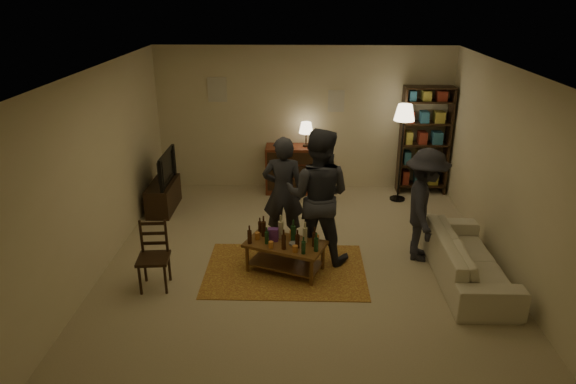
{
  "coord_description": "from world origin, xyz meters",
  "views": [
    {
      "loc": [
        -0.03,
        -6.47,
        3.66
      ],
      "look_at": [
        -0.21,
        0.1,
        1.03
      ],
      "focal_mm": 32.0,
      "sensor_mm": 36.0,
      "label": 1
    }
  ],
  "objects_px": {
    "tv_stand": "(163,189)",
    "person_right": "(318,196)",
    "dining_chair": "(154,253)",
    "sofa": "(468,259)",
    "person_by_sofa": "(424,205)",
    "dresser": "(293,168)",
    "person_left": "(283,192)",
    "bookshelf": "(424,140)",
    "coffee_table": "(285,245)",
    "floor_lamp": "(404,119)"
  },
  "relations": [
    {
      "from": "dresser",
      "to": "sofa",
      "type": "height_order",
      "value": "dresser"
    },
    {
      "from": "coffee_table",
      "to": "dresser",
      "type": "height_order",
      "value": "dresser"
    },
    {
      "from": "tv_stand",
      "to": "person_right",
      "type": "relative_size",
      "value": 0.55
    },
    {
      "from": "tv_stand",
      "to": "floor_lamp",
      "type": "relative_size",
      "value": 0.59
    },
    {
      "from": "bookshelf",
      "to": "person_right",
      "type": "xyz_separation_m",
      "value": [
        -2.04,
        -2.65,
        -0.07
      ]
    },
    {
      "from": "person_by_sofa",
      "to": "person_right",
      "type": "bearing_deg",
      "value": 100.92
    },
    {
      "from": "bookshelf",
      "to": "person_left",
      "type": "distance_m",
      "value": 3.39
    },
    {
      "from": "bookshelf",
      "to": "person_right",
      "type": "height_order",
      "value": "bookshelf"
    },
    {
      "from": "tv_stand",
      "to": "floor_lamp",
      "type": "height_order",
      "value": "floor_lamp"
    },
    {
      "from": "dining_chair",
      "to": "tv_stand",
      "type": "relative_size",
      "value": 0.86
    },
    {
      "from": "dining_chair",
      "to": "tv_stand",
      "type": "height_order",
      "value": "tv_stand"
    },
    {
      "from": "sofa",
      "to": "tv_stand",
      "type": "bearing_deg",
      "value": 64.66
    },
    {
      "from": "dining_chair",
      "to": "bookshelf",
      "type": "relative_size",
      "value": 0.45
    },
    {
      "from": "bookshelf",
      "to": "floor_lamp",
      "type": "xyz_separation_m",
      "value": [
        -0.49,
        -0.42,
        0.48
      ]
    },
    {
      "from": "dining_chair",
      "to": "bookshelf",
      "type": "xyz_separation_m",
      "value": [
        4.17,
        3.45,
        0.56
      ]
    },
    {
      "from": "tv_stand",
      "to": "person_right",
      "type": "height_order",
      "value": "person_right"
    },
    {
      "from": "dresser",
      "to": "coffee_table",
      "type": "bearing_deg",
      "value": -90.91
    },
    {
      "from": "person_left",
      "to": "bookshelf",
      "type": "bearing_deg",
      "value": -134.34
    },
    {
      "from": "sofa",
      "to": "person_by_sofa",
      "type": "bearing_deg",
      "value": 40.7
    },
    {
      "from": "dining_chair",
      "to": "person_right",
      "type": "height_order",
      "value": "person_right"
    },
    {
      "from": "coffee_table",
      "to": "bookshelf",
      "type": "relative_size",
      "value": 0.59
    },
    {
      "from": "bookshelf",
      "to": "person_by_sofa",
      "type": "distance_m",
      "value": 2.66
    },
    {
      "from": "coffee_table",
      "to": "person_right",
      "type": "xyz_separation_m",
      "value": [
        0.44,
        0.39,
        0.57
      ]
    },
    {
      "from": "coffee_table",
      "to": "person_left",
      "type": "xyz_separation_m",
      "value": [
        -0.05,
        0.81,
        0.45
      ]
    },
    {
      "from": "tv_stand",
      "to": "person_by_sofa",
      "type": "bearing_deg",
      "value": -21.33
    },
    {
      "from": "dining_chair",
      "to": "dresser",
      "type": "relative_size",
      "value": 0.67
    },
    {
      "from": "dining_chair",
      "to": "floor_lamp",
      "type": "height_order",
      "value": "floor_lamp"
    },
    {
      "from": "dresser",
      "to": "bookshelf",
      "type": "distance_m",
      "value": 2.5
    },
    {
      "from": "bookshelf",
      "to": "floor_lamp",
      "type": "distance_m",
      "value": 0.81
    },
    {
      "from": "bookshelf",
      "to": "sofa",
      "type": "height_order",
      "value": "bookshelf"
    },
    {
      "from": "floor_lamp",
      "to": "dresser",
      "type": "bearing_deg",
      "value": 169.68
    },
    {
      "from": "bookshelf",
      "to": "sofa",
      "type": "distance_m",
      "value": 3.26
    },
    {
      "from": "dining_chair",
      "to": "person_right",
      "type": "relative_size",
      "value": 0.47
    },
    {
      "from": "bookshelf",
      "to": "sofa",
      "type": "xyz_separation_m",
      "value": [
        -0.05,
        -3.18,
        -0.73
      ]
    },
    {
      "from": "floor_lamp",
      "to": "coffee_table",
      "type": "bearing_deg",
      "value": -127.26
    },
    {
      "from": "sofa",
      "to": "person_right",
      "type": "relative_size",
      "value": 1.08
    },
    {
      "from": "coffee_table",
      "to": "dining_chair",
      "type": "relative_size",
      "value": 1.31
    },
    {
      "from": "person_by_sofa",
      "to": "floor_lamp",
      "type": "bearing_deg",
      "value": 7.37
    },
    {
      "from": "sofa",
      "to": "dresser",
      "type": "bearing_deg",
      "value": 37.54
    },
    {
      "from": "bookshelf",
      "to": "coffee_table",
      "type": "bearing_deg",
      "value": -129.25
    },
    {
      "from": "bookshelf",
      "to": "tv_stand",
      "type": "bearing_deg",
      "value": -168.2
    },
    {
      "from": "person_right",
      "to": "person_by_sofa",
      "type": "bearing_deg",
      "value": -163.74
    },
    {
      "from": "sofa",
      "to": "person_by_sofa",
      "type": "xyz_separation_m",
      "value": [
        -0.5,
        0.58,
        0.51
      ]
    },
    {
      "from": "coffee_table",
      "to": "dresser",
      "type": "xyz_separation_m",
      "value": [
        0.05,
        2.98,
        0.08
      ]
    },
    {
      "from": "sofa",
      "to": "person_left",
      "type": "xyz_separation_m",
      "value": [
        -2.49,
        0.94,
        0.54
      ]
    },
    {
      "from": "person_right",
      "to": "dining_chair",
      "type": "bearing_deg",
      "value": 34.76
    },
    {
      "from": "dining_chair",
      "to": "sofa",
      "type": "distance_m",
      "value": 4.14
    },
    {
      "from": "sofa",
      "to": "person_right",
      "type": "height_order",
      "value": "person_right"
    },
    {
      "from": "dining_chair",
      "to": "person_left",
      "type": "distance_m",
      "value": 2.07
    },
    {
      "from": "person_right",
      "to": "coffee_table",
      "type": "bearing_deg",
      "value": 55.31
    }
  ]
}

